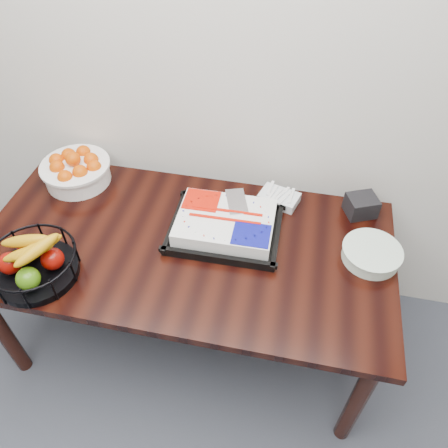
% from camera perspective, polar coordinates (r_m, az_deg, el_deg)
% --- Properties ---
extents(table, '(1.80, 0.90, 0.75)m').
position_cam_1_polar(table, '(1.98, -4.97, -4.13)').
color(table, black).
rests_on(table, ground).
extents(cake_tray, '(0.49, 0.39, 0.10)m').
position_cam_1_polar(cake_tray, '(1.92, 0.19, -0.09)').
color(cake_tray, black).
rests_on(cake_tray, table).
extents(tangerine_bowl, '(0.34, 0.34, 0.21)m').
position_cam_1_polar(tangerine_bowl, '(2.27, -18.88, 7.18)').
color(tangerine_bowl, white).
rests_on(tangerine_bowl, table).
extents(fruit_basket, '(0.35, 0.35, 0.19)m').
position_cam_1_polar(fruit_basket, '(1.89, -23.67, -4.62)').
color(fruit_basket, black).
rests_on(fruit_basket, table).
extents(plate_stack, '(0.25, 0.25, 0.06)m').
position_cam_1_polar(plate_stack, '(1.93, 18.68, -3.73)').
color(plate_stack, white).
rests_on(plate_stack, table).
extents(fork_bag, '(0.21, 0.16, 0.05)m').
position_cam_1_polar(fork_bag, '(2.09, 7.20, 3.45)').
color(fork_bag, silver).
rests_on(fork_bag, table).
extents(napkin_box, '(0.16, 0.15, 0.09)m').
position_cam_1_polar(napkin_box, '(2.10, 17.48, 2.32)').
color(napkin_box, black).
rests_on(napkin_box, table).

